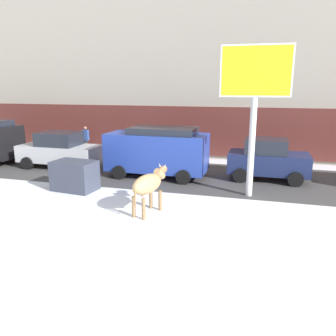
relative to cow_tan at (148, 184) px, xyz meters
name	(u,v)px	position (x,y,z in m)	size (l,w,h in m)	color
ground_plane	(137,239)	(0.30, -1.95, -0.99)	(120.00, 120.00, 0.00)	white
road_strip	(189,175)	(0.30, 5.08, -0.99)	(60.00, 5.60, 0.01)	#423F3F
building_facade	(214,48)	(0.30, 12.14, 5.49)	(44.00, 6.10, 13.00)	#A39989
cow_tan	(148,184)	(0.00, 0.00, 0.00)	(0.96, 1.93, 1.54)	tan
billboard	(255,81)	(3.16, 2.76, 3.32)	(2.53, 0.31, 5.56)	silver
car_silver_sedan	(60,150)	(-6.51, 4.98, -0.09)	(4.22, 2.02, 1.84)	#B7BABF
car_blue_van	(157,150)	(-1.09, 4.55, 0.25)	(4.62, 2.16, 2.32)	#233D9E
car_navy_hatchback	(268,159)	(3.84, 5.37, -0.07)	(3.52, 1.96, 1.86)	#19234C
pedestrian_near_billboard	(180,145)	(-0.96, 8.44, -0.11)	(0.36, 0.24, 1.73)	#282833
pedestrian_by_cars	(86,140)	(-6.92, 8.44, -0.11)	(0.36, 0.24, 1.73)	#282833
pedestrian_far_left	(139,143)	(-3.44, 8.44, -0.11)	(0.36, 0.24, 1.73)	#282833
dumpster	(75,176)	(-3.70, 1.64, -0.39)	(1.70, 1.10, 1.20)	#383D4C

